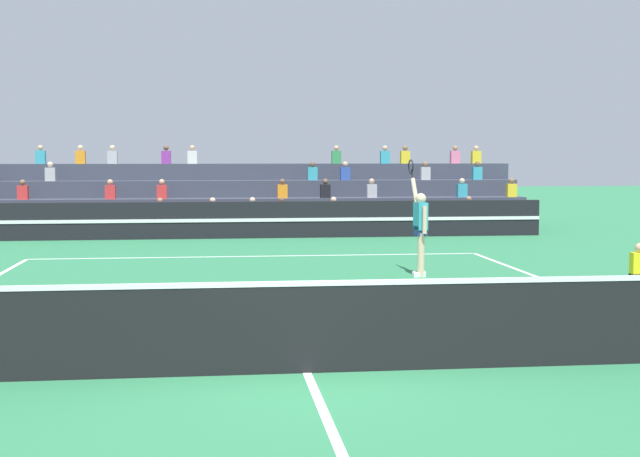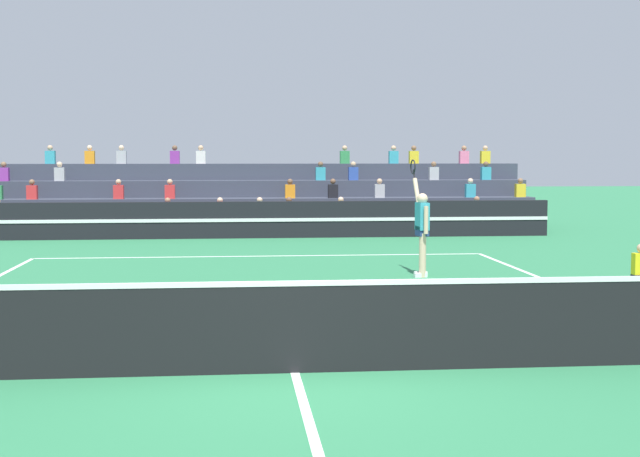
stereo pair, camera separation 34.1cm
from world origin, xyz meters
The scene contains 7 objects.
ground_plane centered at (0.00, 0.00, 0.00)m, with size 120.00×120.00×0.00m, color #2D7A4C.
court_lines centered at (0.00, 0.00, 0.00)m, with size 11.10×23.90×0.01m.
tennis_net centered at (0.00, 0.00, 0.54)m, with size 12.00×0.10×1.10m.
sponsor_banner_wall centered at (0.00, 16.81, 0.55)m, with size 18.00×0.26×1.10m.
bleacher_stand centered at (0.01, 19.98, 0.84)m, with size 18.52×3.80×2.83m.
tennis_player centered at (3.16, 7.88, 0.99)m, with size 0.33×1.11×2.45m.
tennis_ball centered at (3.04, 3.71, 0.03)m, with size 0.07×0.07×0.07m, color #C6DB33.
Camera 2 is at (-0.69, -9.96, 2.47)m, focal length 50.00 mm.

